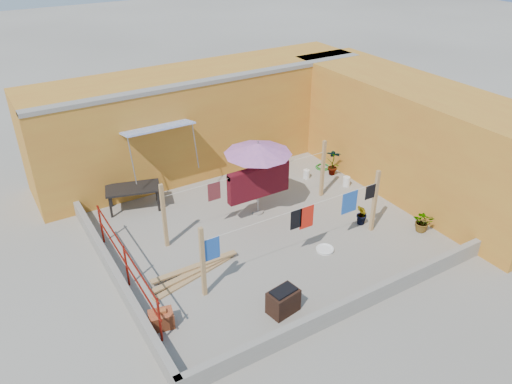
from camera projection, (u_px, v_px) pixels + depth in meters
The scene contains 21 objects.
ground at pixel (265, 232), 13.43m from camera, with size 80.00×80.00×0.00m, color #9E998E.
wall_back at pixel (202, 118), 16.35m from camera, with size 11.00×3.27×3.21m.
wall_right at pixel (412, 137), 14.99m from camera, with size 2.40×9.00×3.20m, color #BC8329.
parapet_front at pixel (355, 304), 10.66m from camera, with size 8.30×0.16×0.44m, color gray.
parapet_left at pixel (116, 276), 11.48m from camera, with size 0.16×7.30×0.44m, color gray.
red_railing at pixel (125, 260), 11.19m from camera, with size 0.05×4.20×1.10m.
clothesline_rig at pixel (262, 187), 13.42m from camera, with size 5.09×2.35×1.80m.
patio_umbrella at pixel (258, 149), 13.30m from camera, with size 2.35×2.35×2.23m.
outdoor_table at pixel (133, 189), 14.16m from camera, with size 1.66×1.14×0.71m.
brick_stack at pixel (161, 319), 10.31m from camera, with size 0.57×0.46×0.44m.
lumber_pile at pixel (194, 272), 11.84m from camera, with size 2.38×0.70×0.15m.
brazier at pixel (283, 301), 10.65m from camera, with size 0.72×0.54×0.59m.
white_basin at pixel (325, 249), 12.68m from camera, with size 0.46×0.46×0.08m.
water_jug_a at pixel (346, 181), 15.60m from camera, with size 0.22×0.22×0.35m.
water_jug_b at pixel (306, 174), 16.06m from camera, with size 0.21×0.21×0.33m.
green_hose at pixel (323, 167), 16.75m from camera, with size 0.49×0.49×0.07m.
plant_back_a at pixel (268, 157), 16.56m from camera, with size 0.74×0.64×0.82m, color #1A5317.
plant_back_b at pixel (276, 156), 16.73m from camera, with size 0.40×0.40×0.72m, color #1A5317.
plant_right_a at pixel (333, 162), 16.11m from camera, with size 0.49×0.33×0.92m, color #1A5317.
plant_right_b at pixel (362, 215), 13.59m from camera, with size 0.35×0.28×0.64m, color #1A5317.
plant_right_c at pixel (423, 221), 13.33m from camera, with size 0.54×0.47×0.60m, color #1A5317.
Camera 1 is at (-6.01, -9.39, 7.57)m, focal length 35.00 mm.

